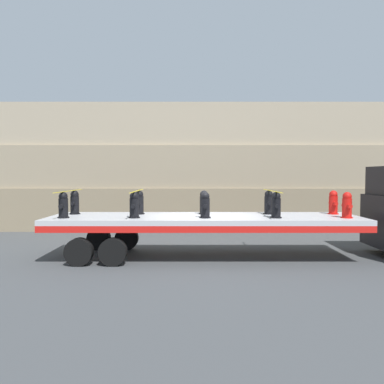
# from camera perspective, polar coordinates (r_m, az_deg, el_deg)

# --- Properties ---
(ground_plane) EXTENTS (120.00, 120.00, 0.00)m
(ground_plane) POSITION_cam_1_polar(r_m,az_deg,el_deg) (12.43, 1.78, -9.86)
(ground_plane) COLOR #3F4244
(rock_cliff) EXTENTS (60.00, 3.30, 6.14)m
(rock_cliff) POSITION_cam_1_polar(r_m,az_deg,el_deg) (19.16, 1.09, 3.77)
(rock_cliff) COLOR #84755B
(rock_cliff) RESTS_ON ground_plane
(flatbed_trailer) EXTENTS (10.01, 2.65, 1.35)m
(flatbed_trailer) POSITION_cam_1_polar(r_m,az_deg,el_deg) (12.23, -0.60, -4.71)
(flatbed_trailer) COLOR #B2B2B7
(flatbed_trailer) RESTS_ON ground_plane
(fire_hydrant_black_near_0) EXTENTS (0.36, 0.55, 0.81)m
(fire_hydrant_black_near_0) POSITION_cam_1_polar(r_m,az_deg,el_deg) (12.28, -19.14, -1.95)
(fire_hydrant_black_near_0) COLOR black
(fire_hydrant_black_near_0) RESTS_ON flatbed_trailer
(fire_hydrant_black_far_0) EXTENTS (0.36, 0.55, 0.81)m
(fire_hydrant_black_far_0) POSITION_cam_1_polar(r_m,az_deg,el_deg) (13.34, -17.57, -1.57)
(fire_hydrant_black_far_0) COLOR black
(fire_hydrant_black_far_0) RESTS_ON flatbed_trailer
(fire_hydrant_black_near_1) EXTENTS (0.36, 0.55, 0.81)m
(fire_hydrant_black_near_1) POSITION_cam_1_polar(r_m,az_deg,el_deg) (11.75, -8.92, -2.04)
(fire_hydrant_black_near_1) COLOR black
(fire_hydrant_black_near_1) RESTS_ON flatbed_trailer
(fire_hydrant_black_far_1) EXTENTS (0.36, 0.55, 0.81)m
(fire_hydrant_black_far_1) POSITION_cam_1_polar(r_m,az_deg,el_deg) (12.86, -8.16, -1.63)
(fire_hydrant_black_far_1) COLOR black
(fire_hydrant_black_far_1) RESTS_ON flatbed_trailer
(fire_hydrant_black_near_2) EXTENTS (0.36, 0.55, 0.81)m
(fire_hydrant_black_near_2) POSITION_cam_1_polar(r_m,az_deg,el_deg) (11.61, 1.89, -2.06)
(fire_hydrant_black_near_2) COLOR black
(fire_hydrant_black_near_2) RESTS_ON flatbed_trailer
(fire_hydrant_black_far_2) EXTENTS (0.36, 0.55, 0.81)m
(fire_hydrant_black_far_2) POSITION_cam_1_polar(r_m,az_deg,el_deg) (12.74, 1.71, -1.64)
(fire_hydrant_black_far_2) COLOR black
(fire_hydrant_black_far_2) RESTS_ON flatbed_trailer
(fire_hydrant_black_near_3) EXTENTS (0.36, 0.55, 0.81)m
(fire_hydrant_black_near_3) POSITION_cam_1_polar(r_m,az_deg,el_deg) (11.90, 12.56, -2.01)
(fire_hydrant_black_near_3) COLOR black
(fire_hydrant_black_near_3) RESTS_ON flatbed_trailer
(fire_hydrant_black_far_3) EXTENTS (0.36, 0.55, 0.81)m
(fire_hydrant_black_far_3) POSITION_cam_1_polar(r_m,az_deg,el_deg) (12.99, 11.47, -1.61)
(fire_hydrant_black_far_3) COLOR black
(fire_hydrant_black_far_3) RESTS_ON flatbed_trailer
(fire_hydrant_red_near_4) EXTENTS (0.36, 0.55, 0.81)m
(fire_hydrant_red_near_4) POSITION_cam_1_polar(r_m,az_deg,el_deg) (12.57, 22.41, -1.90)
(fire_hydrant_red_near_4) COLOR red
(fire_hydrant_red_near_4) RESTS_ON flatbed_trailer
(fire_hydrant_red_far_4) EXTENTS (0.36, 0.55, 0.81)m
(fire_hydrant_red_far_4) POSITION_cam_1_polar(r_m,az_deg,el_deg) (13.61, 20.60, -1.54)
(fire_hydrant_red_far_4) COLOR red
(fire_hydrant_red_far_4) RESTS_ON flatbed_trailer
(cargo_strap_rear) EXTENTS (0.05, 2.76, 0.01)m
(cargo_strap_rear) POSITION_cam_1_polar(r_m,az_deg,el_deg) (12.78, -18.35, 0.15)
(cargo_strap_rear) COLOR yellow
(cargo_strap_rear) RESTS_ON fire_hydrant_black_near_0
(cargo_strap_middle) EXTENTS (0.05, 2.76, 0.01)m
(cargo_strap_middle) POSITION_cam_1_polar(r_m,az_deg,el_deg) (12.27, -8.54, 0.16)
(cargo_strap_middle) COLOR yellow
(cargo_strap_middle) RESTS_ON fire_hydrant_black_near_1
(cargo_strap_front) EXTENTS (0.05, 2.76, 0.01)m
(cargo_strap_front) POSITION_cam_1_polar(r_m,az_deg,el_deg) (12.42, 12.01, 0.16)
(cargo_strap_front) COLOR yellow
(cargo_strap_front) RESTS_ON fire_hydrant_black_near_3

